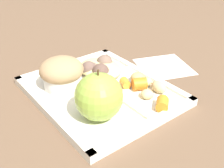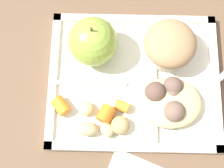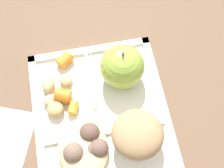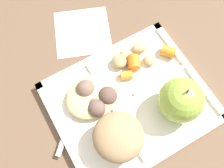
{
  "view_description": "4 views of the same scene",
  "coord_description": "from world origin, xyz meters",
  "px_view_note": "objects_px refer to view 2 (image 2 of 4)",
  "views": [
    {
      "loc": [
        -0.4,
        0.28,
        0.31
      ],
      "look_at": [
        -0.02,
        -0.01,
        0.03
      ],
      "focal_mm": 43.96,
      "sensor_mm": 36.0,
      "label": 1
    },
    {
      "loc": [
        -0.04,
        -0.2,
        0.62
      ],
      "look_at": [
        -0.04,
        -0.01,
        0.03
      ],
      "focal_mm": 57.5,
      "sensor_mm": 36.0,
      "label": 2
    },
    {
      "loc": [
        0.21,
        -0.02,
        0.6
      ],
      "look_at": [
        -0.05,
        0.03,
        0.04
      ],
      "focal_mm": 52.75,
      "sensor_mm": 36.0,
      "label": 3
    },
    {
      "loc": [
        0.11,
        0.12,
        0.51
      ],
      "look_at": [
        0.02,
        -0.04,
        0.04
      ],
      "focal_mm": 42.25,
      "sensor_mm": 36.0,
      "label": 4
    }
  ],
  "objects_px": {
    "green_apple": "(93,42)",
    "lunch_tray": "(134,81)",
    "bran_muffin": "(169,45)",
    "plastic_fork": "(196,103)"
  },
  "relations": [
    {
      "from": "green_apple",
      "to": "bran_muffin",
      "type": "height_order",
      "value": "green_apple"
    },
    {
      "from": "lunch_tray",
      "to": "plastic_fork",
      "type": "height_order",
      "value": "lunch_tray"
    },
    {
      "from": "green_apple",
      "to": "bran_muffin",
      "type": "distance_m",
      "value": 0.13
    },
    {
      "from": "bran_muffin",
      "to": "plastic_fork",
      "type": "height_order",
      "value": "bran_muffin"
    },
    {
      "from": "plastic_fork",
      "to": "lunch_tray",
      "type": "bearing_deg",
      "value": 159.86
    },
    {
      "from": "green_apple",
      "to": "plastic_fork",
      "type": "relative_size",
      "value": 0.77
    },
    {
      "from": "green_apple",
      "to": "lunch_tray",
      "type": "bearing_deg",
      "value": -36.62
    },
    {
      "from": "lunch_tray",
      "to": "bran_muffin",
      "type": "height_order",
      "value": "bran_muffin"
    },
    {
      "from": "lunch_tray",
      "to": "bran_muffin",
      "type": "bearing_deg",
      "value": 42.2
    },
    {
      "from": "lunch_tray",
      "to": "bran_muffin",
      "type": "distance_m",
      "value": 0.09
    }
  ]
}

